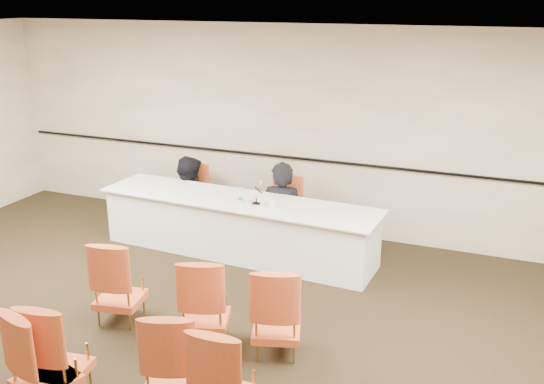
# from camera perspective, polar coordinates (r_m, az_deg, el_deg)

# --- Properties ---
(floor) EXTENTS (10.00, 10.00, 0.00)m
(floor) POSITION_cam_1_polar(r_m,az_deg,el_deg) (5.98, -10.05, -16.64)
(floor) COLOR black
(floor) RESTS_ON ground
(ceiling) EXTENTS (10.00, 10.00, 0.00)m
(ceiling) POSITION_cam_1_polar(r_m,az_deg,el_deg) (4.94, -11.99, 13.30)
(ceiling) COLOR white
(ceiling) RESTS_ON ground
(wall_back) EXTENTS (10.00, 0.04, 3.00)m
(wall_back) POSITION_cam_1_polar(r_m,az_deg,el_deg) (8.75, 3.29, 5.71)
(wall_back) COLOR #B4A98D
(wall_back) RESTS_ON ground
(wall_rail) EXTENTS (9.80, 0.04, 0.03)m
(wall_rail) POSITION_cam_1_polar(r_m,az_deg,el_deg) (8.81, 3.16, 3.12)
(wall_rail) COLOR black
(wall_rail) RESTS_ON wall_back
(panel_table) EXTENTS (3.93, 1.09, 0.78)m
(panel_table) POSITION_cam_1_polar(r_m,az_deg,el_deg) (8.21, -3.24, -3.25)
(panel_table) COLOR white
(panel_table) RESTS_ON ground
(panelist_main) EXTENTS (0.71, 0.52, 1.77)m
(panelist_main) POSITION_cam_1_polar(r_m,az_deg,el_deg) (8.55, 0.93, -2.87)
(panelist_main) COLOR black
(panelist_main) RESTS_ON ground
(panelist_main_chair) EXTENTS (0.53, 0.53, 0.95)m
(panelist_main_chair) POSITION_cam_1_polar(r_m,az_deg,el_deg) (8.50, 0.93, -1.85)
(panelist_main_chair) COLOR #B24220
(panelist_main_chair) RESTS_ON ground
(panelist_second) EXTENTS (0.95, 0.81, 1.68)m
(panelist_second) POSITION_cam_1_polar(r_m,az_deg,el_deg) (9.26, -7.74, -1.69)
(panelist_second) COLOR black
(panelist_second) RESTS_ON ground
(panelist_second_chair) EXTENTS (0.53, 0.53, 0.95)m
(panelist_second_chair) POSITION_cam_1_polar(r_m,az_deg,el_deg) (9.19, -7.80, -0.46)
(panelist_second_chair) COLOR #B24220
(panelist_second_chair) RESTS_ON ground
(papers) EXTENTS (0.32, 0.25, 0.00)m
(papers) POSITION_cam_1_polar(r_m,az_deg,el_deg) (7.86, -0.50, -1.18)
(papers) COLOR white
(papers) RESTS_ON panel_table
(microphone) EXTENTS (0.10, 0.20, 0.28)m
(microphone) POSITION_cam_1_polar(r_m,az_deg,el_deg) (7.83, -1.50, -0.18)
(microphone) COLOR black
(microphone) RESTS_ON panel_table
(water_bottle) EXTENTS (0.06, 0.06, 0.20)m
(water_bottle) POSITION_cam_1_polar(r_m,az_deg,el_deg) (7.92, -3.00, -0.28)
(water_bottle) COLOR teal
(water_bottle) RESTS_ON panel_table
(drinking_glass) EXTENTS (0.07, 0.07, 0.10)m
(drinking_glass) POSITION_cam_1_polar(r_m,az_deg,el_deg) (7.93, -2.41, -0.65)
(drinking_glass) COLOR white
(drinking_glass) RESTS_ON panel_table
(coffee_cup) EXTENTS (0.10, 0.10, 0.13)m
(coffee_cup) POSITION_cam_1_polar(r_m,az_deg,el_deg) (7.72, -0.04, -1.07)
(coffee_cup) COLOR white
(coffee_cup) RESTS_ON panel_table
(aud_chair_front_left) EXTENTS (0.58, 0.58, 0.95)m
(aud_chair_front_left) POSITION_cam_1_polar(r_m,az_deg,el_deg) (6.73, -14.20, -8.06)
(aud_chair_front_left) COLOR #B24220
(aud_chair_front_left) RESTS_ON ground
(aud_chair_front_mid) EXTENTS (0.63, 0.63, 0.95)m
(aud_chair_front_mid) POSITION_cam_1_polar(r_m,az_deg,el_deg) (6.19, -6.35, -10.02)
(aud_chair_front_mid) COLOR #B24220
(aud_chair_front_mid) RESTS_ON ground
(aud_chair_front_right) EXTENTS (0.62, 0.62, 0.95)m
(aud_chair_front_right) POSITION_cam_1_polar(r_m,az_deg,el_deg) (5.97, 0.45, -11.02)
(aud_chair_front_right) COLOR #B24220
(aud_chair_front_right) RESTS_ON ground
(aud_chair_back_left) EXTENTS (0.56, 0.56, 0.95)m
(aud_chair_back_left) POSITION_cam_1_polar(r_m,az_deg,el_deg) (5.70, -19.62, -13.72)
(aud_chair_back_left) COLOR #B24220
(aud_chair_back_left) RESTS_ON ground
(aud_chair_back_mid) EXTENTS (0.64, 0.64, 0.95)m
(aud_chair_back_mid) POSITION_cam_1_polar(r_m,az_deg,el_deg) (5.34, -9.27, -15.13)
(aud_chair_back_mid) COLOR #B24220
(aud_chair_back_mid) RESTS_ON ground
(aud_chair_back_right) EXTENTS (0.52, 0.52, 0.95)m
(aud_chair_back_right) POSITION_cam_1_polar(r_m,az_deg,el_deg) (5.09, -4.47, -16.84)
(aud_chair_back_right) COLOR #B24220
(aud_chair_back_right) RESTS_ON ground
(aud_chair_extra) EXTENTS (0.63, 0.63, 0.95)m
(aud_chair_extra) POSITION_cam_1_polar(r_m,az_deg,el_deg) (5.61, -20.69, -14.43)
(aud_chair_extra) COLOR #B24220
(aud_chair_extra) RESTS_ON ground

